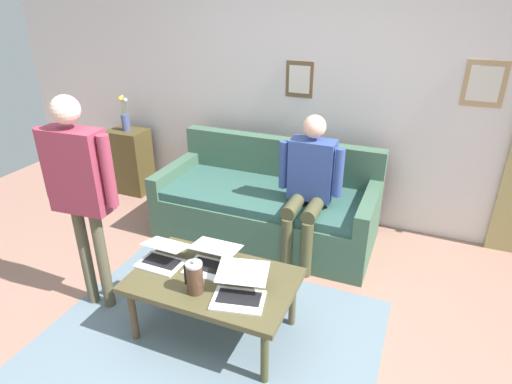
% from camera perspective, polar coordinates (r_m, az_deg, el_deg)
% --- Properties ---
extents(ground_plane, '(7.68, 7.68, 0.00)m').
position_cam_1_polar(ground_plane, '(3.08, -5.91, -20.14)').
color(ground_plane, '#9D7161').
extents(area_rug, '(2.24, 1.75, 0.01)m').
position_cam_1_polar(area_rug, '(3.15, -6.24, -18.86)').
color(area_rug, slate).
rests_on(area_rug, ground_plane).
extents(back_wall, '(7.04, 0.11, 2.70)m').
position_cam_1_polar(back_wall, '(4.30, 7.42, 13.92)').
color(back_wall, silver).
rests_on(back_wall, ground_plane).
extents(couch, '(2.02, 0.92, 0.88)m').
position_cam_1_polar(couch, '(4.12, 1.53, -1.88)').
color(couch, '#40624B').
rests_on(couch, ground_plane).
extents(coffee_table, '(1.10, 0.68, 0.45)m').
position_cam_1_polar(coffee_table, '(2.95, -5.68, -12.02)').
color(coffee_table, brown).
rests_on(coffee_table, ground_plane).
extents(laptop_left, '(0.33, 0.33, 0.14)m').
position_cam_1_polar(laptop_left, '(3.00, -5.84, -9.07)').
color(laptop_left, silver).
rests_on(laptop_left, coffee_table).
extents(laptop_center, '(0.39, 0.42, 0.15)m').
position_cam_1_polar(laptop_center, '(2.74, -2.16, -12.85)').
color(laptop_center, silver).
rests_on(laptop_center, coffee_table).
extents(laptop_right, '(0.31, 0.30, 0.14)m').
position_cam_1_polar(laptop_right, '(3.10, -12.32, -8.40)').
color(laptop_right, silver).
rests_on(laptop_right, coffee_table).
extents(french_press, '(0.13, 0.11, 0.24)m').
position_cam_1_polar(french_press, '(2.76, -8.13, -11.14)').
color(french_press, '#4C3323').
rests_on(french_press, coffee_table).
extents(side_shelf, '(0.42, 0.32, 0.74)m').
position_cam_1_polar(side_shelf, '(5.21, -16.25, 3.95)').
color(side_shelf, '#4D3F20').
rests_on(side_shelf, ground_plane).
extents(flower_vase, '(0.09, 0.10, 0.39)m').
position_cam_1_polar(flower_vase, '(5.06, -16.95, 9.30)').
color(flower_vase, '#485386').
rests_on(flower_vase, side_shelf).
extents(person_standing, '(0.57, 0.21, 1.61)m').
position_cam_1_polar(person_standing, '(3.11, -22.40, 1.38)').
color(person_standing, brown).
rests_on(person_standing, ground_plane).
extents(person_seated, '(0.55, 0.51, 1.28)m').
position_cam_1_polar(person_seated, '(3.62, 7.01, 1.32)').
color(person_seated, '#4B492D').
rests_on(person_seated, ground_plane).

